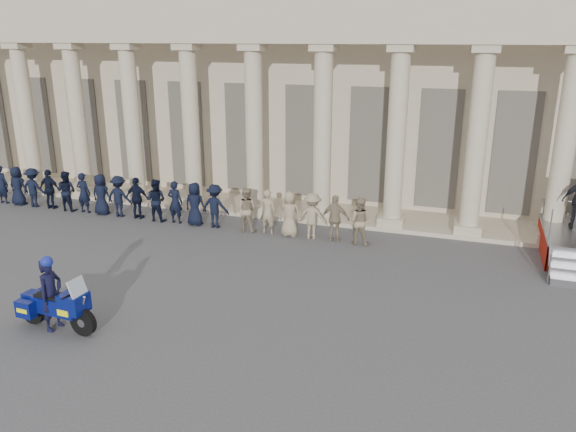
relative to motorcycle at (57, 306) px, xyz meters
The scene contains 5 objects.
ground 2.97m from the motorcycle, 37.15° to the left, with size 90.00×90.00×0.00m, color #454547.
building 17.12m from the motorcycle, 82.01° to the left, with size 40.00×12.50×9.00m.
officer_rank 8.49m from the motorcycle, 112.43° to the left, with size 18.04×0.60×1.58m.
motorcycle is the anchor object (origin of this frame).
rider 0.32m from the motorcycle, behind, with size 0.45×0.65×1.81m.
Camera 1 is at (6.49, -11.11, 6.52)m, focal length 35.00 mm.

